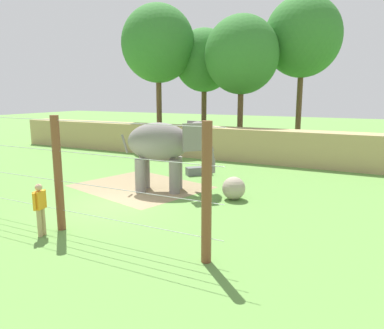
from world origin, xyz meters
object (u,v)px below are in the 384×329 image
elephant (166,145)px  zookeeper (40,207)px  enrichment_ball (234,188)px  feed_trough (199,171)px

elephant → zookeeper: elephant is taller
enrichment_ball → zookeeper: size_ratio=0.58×
feed_trough → elephant: bearing=-87.9°
elephant → feed_trough: bearing=92.1°
elephant → zookeeper: size_ratio=2.44×
elephant → zookeeper: (-0.65, -6.46, -1.18)m
elephant → feed_trough: elephant is taller
elephant → enrichment_ball: elephant is taller
elephant → feed_trough: (-0.14, 3.67, -1.88)m
zookeeper → feed_trough: bearing=87.1°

